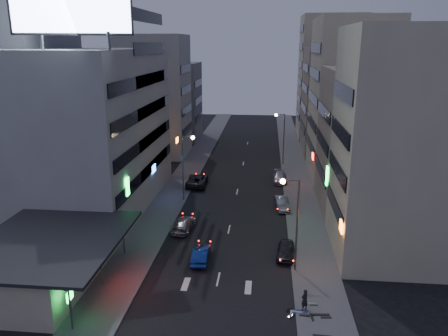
# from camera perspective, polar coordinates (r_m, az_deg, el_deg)

# --- Properties ---
(ground) EXTENTS (180.00, 180.00, 0.00)m
(ground) POSITION_cam_1_polar(r_m,az_deg,el_deg) (33.37, -1.57, -17.77)
(ground) COLOR black
(ground) RESTS_ON ground
(sidewalk_left) EXTENTS (4.00, 120.00, 0.12)m
(sidewalk_left) POSITION_cam_1_polar(r_m,az_deg,el_deg) (61.53, -5.46, -1.61)
(sidewalk_left) COLOR #4C4C4F
(sidewalk_left) RESTS_ON ground
(sidewalk_right) EXTENTS (4.00, 120.00, 0.12)m
(sidewalk_right) POSITION_cam_1_polar(r_m,az_deg,el_deg) (60.58, 9.58, -2.05)
(sidewalk_right) COLOR #4C4C4F
(sidewalk_right) RESTS_ON ground
(food_court) EXTENTS (11.00, 13.00, 3.88)m
(food_court) POSITION_cam_1_polar(r_m,az_deg,el_deg) (38.11, -22.82, -11.12)
(food_court) COLOR beige
(food_court) RESTS_ON ground
(white_building) EXTENTS (14.00, 24.00, 18.00)m
(white_building) POSITION_cam_1_polar(r_m,az_deg,el_deg) (52.68, -17.51, 4.78)
(white_building) COLOR #A7A7A2
(white_building) RESTS_ON ground
(grey_tower) EXTENTS (10.00, 14.00, 34.00)m
(grey_tower) POSITION_cam_1_polar(r_m,az_deg,el_deg) (58.60, -25.36, 12.96)
(grey_tower) COLOR slate
(grey_tower) RESTS_ON ground
(shophouse_near) EXTENTS (10.00, 11.00, 20.00)m
(shophouse_near) POSITION_cam_1_polar(r_m,az_deg,el_deg) (40.60, 21.86, 2.67)
(shophouse_near) COLOR beige
(shophouse_near) RESTS_ON ground
(shophouse_mid) EXTENTS (11.00, 12.00, 16.00)m
(shophouse_mid) POSITION_cam_1_polar(r_m,az_deg,el_deg) (52.01, 18.81, 3.40)
(shophouse_mid) COLOR tan
(shophouse_mid) RESTS_ON ground
(shophouse_far) EXTENTS (10.00, 14.00, 22.00)m
(shophouse_far) POSITION_cam_1_polar(r_m,az_deg,el_deg) (64.00, 16.08, 8.56)
(shophouse_far) COLOR beige
(shophouse_far) RESTS_ON ground
(far_left_a) EXTENTS (11.00, 10.00, 20.00)m
(far_left_a) POSITION_cam_1_polar(r_m,az_deg,el_deg) (75.49, -9.13, 9.24)
(far_left_a) COLOR #A7A7A2
(far_left_a) RESTS_ON ground
(far_left_b) EXTENTS (12.00, 10.00, 15.00)m
(far_left_b) POSITION_cam_1_polar(r_m,az_deg,el_deg) (88.45, -7.25, 8.64)
(far_left_b) COLOR slate
(far_left_b) RESTS_ON ground
(far_right_a) EXTENTS (11.00, 12.00, 18.00)m
(far_right_a) POSITION_cam_1_polar(r_m,az_deg,el_deg) (79.01, 14.47, 8.50)
(far_right_a) COLOR tan
(far_right_a) RESTS_ON ground
(far_right_b) EXTENTS (12.00, 12.00, 24.00)m
(far_right_b) POSITION_cam_1_polar(r_m,az_deg,el_deg) (92.60, 13.64, 11.44)
(far_right_b) COLOR beige
(far_right_b) RESTS_ON ground
(billboard) EXTENTS (9.52, 3.75, 6.20)m
(billboard) POSITION_cam_1_polar(r_m,az_deg,el_deg) (41.15, -19.27, 19.48)
(billboard) COLOR #595B60
(billboard) RESTS_ON white_building
(street_lamp_right_near) EXTENTS (1.60, 0.44, 8.02)m
(street_lamp_right_near) POSITION_cam_1_polar(r_m,az_deg,el_deg) (36.09, 8.97, -5.64)
(street_lamp_right_near) COLOR #595B60
(street_lamp_right_near) RESTS_ON sidewalk_right
(street_lamp_left) EXTENTS (1.60, 0.44, 8.02)m
(street_lamp_left) POSITION_cam_1_polar(r_m,az_deg,el_deg) (52.13, -5.02, 1.25)
(street_lamp_left) COLOR #595B60
(street_lamp_left) RESTS_ON sidewalk_left
(street_lamp_right_far) EXTENTS (1.60, 0.44, 8.02)m
(street_lamp_right_far) POSITION_cam_1_polar(r_m,az_deg,el_deg) (68.84, 7.52, 4.77)
(street_lamp_right_far) COLOR #595B60
(street_lamp_right_far) RESTS_ON sidewalk_right
(parked_car_right_near) EXTENTS (1.87, 3.90, 1.29)m
(parked_car_right_near) POSITION_cam_1_polar(r_m,az_deg,el_deg) (40.21, 8.06, -10.63)
(parked_car_right_near) COLOR #242429
(parked_car_right_near) RESTS_ON ground
(parked_car_right_mid) EXTENTS (1.88, 4.17, 1.33)m
(parked_car_right_mid) POSITION_cam_1_polar(r_m,az_deg,el_deg) (51.26, 7.58, -4.60)
(parked_car_right_mid) COLOR #969A9D
(parked_car_right_mid) RESTS_ON ground
(parked_car_left) EXTENTS (2.67, 5.60, 1.54)m
(parked_car_left) POSITION_cam_1_polar(r_m,az_deg,el_deg) (59.05, -3.55, -1.60)
(parked_car_left) COLOR #242429
(parked_car_left) RESTS_ON ground
(parked_car_right_far) EXTENTS (1.83, 4.49, 1.30)m
(parked_car_right_far) POSITION_cam_1_polar(r_m,az_deg,el_deg) (61.02, 7.31, -1.24)
(parked_car_right_far) COLOR #9EA0A6
(parked_car_right_far) RESTS_ON ground
(road_car_blue) EXTENTS (1.47, 3.96, 1.29)m
(road_car_blue) POSITION_cam_1_polar(r_m,az_deg,el_deg) (39.22, -3.03, -11.19)
(road_car_blue) COLOR navy
(road_car_blue) RESTS_ON ground
(road_car_silver) EXTENTS (2.23, 4.75, 1.34)m
(road_car_silver) POSITION_cam_1_polar(r_m,az_deg,el_deg) (45.48, -5.30, -7.25)
(road_car_silver) COLOR #A6A7AE
(road_car_silver) RESTS_ON ground
(person) EXTENTS (0.71, 0.68, 1.64)m
(person) POSITION_cam_1_polar(r_m,az_deg,el_deg) (32.97, 10.47, -16.57)
(person) COLOR black
(person) RESTS_ON sidewalk_right
(scooter_black_a) EXTENTS (0.72, 1.92, 1.16)m
(scooter_black_a) POSITION_cam_1_polar(r_m,az_deg,el_deg) (31.03, 14.07, -19.65)
(scooter_black_a) COLOR black
(scooter_black_a) RESTS_ON sidewalk_right
(scooter_silver_a) EXTENTS (0.92, 2.07, 1.22)m
(scooter_silver_a) POSITION_cam_1_polar(r_m,az_deg,el_deg) (32.85, 11.18, -17.18)
(scooter_silver_a) COLOR #B1B4B9
(scooter_silver_a) RESTS_ON sidewalk_right
(scooter_blue) EXTENTS (0.70, 1.70, 1.01)m
(scooter_blue) POSITION_cam_1_polar(r_m,az_deg,el_deg) (33.23, 10.85, -16.95)
(scooter_blue) COLOR navy
(scooter_blue) RESTS_ON sidewalk_right
(scooter_black_b) EXTENTS (0.90, 2.12, 1.26)m
(scooter_black_b) POSITION_cam_1_polar(r_m,az_deg,el_deg) (33.03, 13.67, -17.10)
(scooter_black_b) COLOR black
(scooter_black_b) RESTS_ON sidewalk_right
(scooter_silver_b) EXTENTS (0.60, 1.66, 1.00)m
(scooter_silver_b) POSITION_cam_1_polar(r_m,az_deg,el_deg) (34.10, 12.05, -16.11)
(scooter_silver_b) COLOR #AEAFB6
(scooter_silver_b) RESTS_ON sidewalk_right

